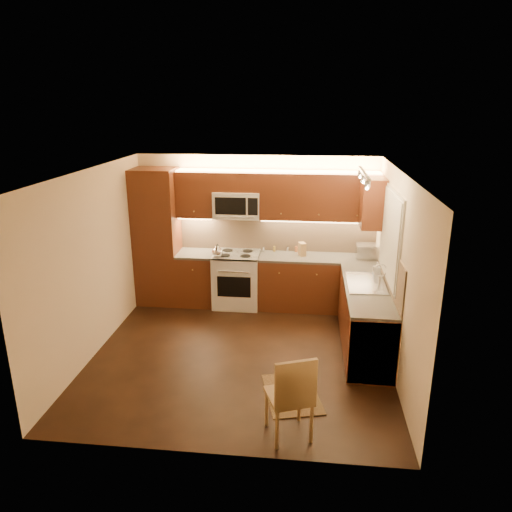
# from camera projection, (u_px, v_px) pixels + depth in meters

# --- Properties ---
(floor) EXTENTS (4.00, 4.00, 0.01)m
(floor) POSITION_uv_depth(u_px,v_px,m) (241.00, 354.00, 6.66)
(floor) COLOR black
(floor) RESTS_ON ground
(ceiling) EXTENTS (4.00, 4.00, 0.01)m
(ceiling) POSITION_uv_depth(u_px,v_px,m) (239.00, 172.00, 5.89)
(ceiling) COLOR beige
(ceiling) RESTS_ON ground
(wall_back) EXTENTS (4.00, 0.01, 2.50)m
(wall_back) POSITION_uv_depth(u_px,v_px,m) (257.00, 230.00, 8.17)
(wall_back) COLOR beige
(wall_back) RESTS_ON ground
(wall_front) EXTENTS (4.00, 0.01, 2.50)m
(wall_front) POSITION_uv_depth(u_px,v_px,m) (209.00, 341.00, 4.38)
(wall_front) COLOR beige
(wall_front) RESTS_ON ground
(wall_left) EXTENTS (0.01, 4.00, 2.50)m
(wall_left) POSITION_uv_depth(u_px,v_px,m) (93.00, 263.00, 6.48)
(wall_left) COLOR beige
(wall_left) RESTS_ON ground
(wall_right) EXTENTS (0.01, 4.00, 2.50)m
(wall_right) POSITION_uv_depth(u_px,v_px,m) (397.00, 274.00, 6.06)
(wall_right) COLOR beige
(wall_right) RESTS_ON ground
(pantry) EXTENTS (0.70, 0.60, 2.30)m
(pantry) POSITION_uv_depth(u_px,v_px,m) (157.00, 237.00, 8.08)
(pantry) COLOR #4B2610
(pantry) RESTS_ON floor
(base_cab_back_left) EXTENTS (0.62, 0.60, 0.86)m
(base_cab_back_left) POSITION_uv_depth(u_px,v_px,m) (197.00, 279.00, 8.24)
(base_cab_back_left) COLOR #4B2610
(base_cab_back_left) RESTS_ON floor
(counter_back_left) EXTENTS (0.62, 0.60, 0.04)m
(counter_back_left) POSITION_uv_depth(u_px,v_px,m) (196.00, 254.00, 8.10)
(counter_back_left) COLOR #33312E
(counter_back_left) RESTS_ON base_cab_back_left
(base_cab_back_right) EXTENTS (1.92, 0.60, 0.86)m
(base_cab_back_right) POSITION_uv_depth(u_px,v_px,m) (316.00, 284.00, 8.02)
(base_cab_back_right) COLOR #4B2610
(base_cab_back_right) RESTS_ON floor
(counter_back_right) EXTENTS (1.92, 0.60, 0.04)m
(counter_back_right) POSITION_uv_depth(u_px,v_px,m) (318.00, 258.00, 7.89)
(counter_back_right) COLOR #33312E
(counter_back_right) RESTS_ON base_cab_back_right
(base_cab_right) EXTENTS (0.60, 2.00, 0.86)m
(base_cab_right) POSITION_uv_depth(u_px,v_px,m) (365.00, 319.00, 6.72)
(base_cab_right) COLOR #4B2610
(base_cab_right) RESTS_ON floor
(counter_right) EXTENTS (0.60, 2.00, 0.04)m
(counter_right) POSITION_uv_depth(u_px,v_px,m) (367.00, 289.00, 6.59)
(counter_right) COLOR #33312E
(counter_right) RESTS_ON base_cab_right
(dishwasher) EXTENTS (0.58, 0.60, 0.84)m
(dishwasher) POSITION_uv_depth(u_px,v_px,m) (371.00, 342.00, 6.06)
(dishwasher) COLOR silver
(dishwasher) RESTS_ON floor
(backsplash_back) EXTENTS (3.30, 0.02, 0.60)m
(backsplash_back) POSITION_uv_depth(u_px,v_px,m) (277.00, 233.00, 8.13)
(backsplash_back) COLOR #A38264
(backsplash_back) RESTS_ON wall_back
(backsplash_right) EXTENTS (0.02, 2.00, 0.60)m
(backsplash_right) POSITION_uv_depth(u_px,v_px,m) (391.00, 268.00, 6.46)
(backsplash_right) COLOR #A38264
(backsplash_right) RESTS_ON wall_right
(upper_cab_back_left) EXTENTS (0.62, 0.35, 0.75)m
(upper_cab_back_left) POSITION_uv_depth(u_px,v_px,m) (196.00, 194.00, 7.91)
(upper_cab_back_left) COLOR #4B2610
(upper_cab_back_left) RESTS_ON wall_back
(upper_cab_back_right) EXTENTS (1.92, 0.35, 0.75)m
(upper_cab_back_right) POSITION_uv_depth(u_px,v_px,m) (320.00, 197.00, 7.70)
(upper_cab_back_right) COLOR #4B2610
(upper_cab_back_right) RESTS_ON wall_back
(upper_cab_bridge) EXTENTS (0.76, 0.35, 0.31)m
(upper_cab_bridge) POSITION_uv_depth(u_px,v_px,m) (237.00, 181.00, 7.77)
(upper_cab_bridge) COLOR #4B2610
(upper_cab_bridge) RESTS_ON wall_back
(upper_cab_right_corner) EXTENTS (0.35, 0.50, 0.75)m
(upper_cab_right_corner) POSITION_uv_depth(u_px,v_px,m) (373.00, 203.00, 7.21)
(upper_cab_right_corner) COLOR #4B2610
(upper_cab_right_corner) RESTS_ON wall_right
(stove) EXTENTS (0.76, 0.65, 0.92)m
(stove) POSITION_uv_depth(u_px,v_px,m) (237.00, 279.00, 8.13)
(stove) COLOR silver
(stove) RESTS_ON floor
(microwave) EXTENTS (0.76, 0.38, 0.44)m
(microwave) POSITION_uv_depth(u_px,v_px,m) (237.00, 204.00, 7.87)
(microwave) COLOR silver
(microwave) RESTS_ON wall_back
(window_frame) EXTENTS (0.03, 1.44, 1.24)m
(window_frame) POSITION_uv_depth(u_px,v_px,m) (391.00, 236.00, 6.48)
(window_frame) COLOR silver
(window_frame) RESTS_ON wall_right
(window_blinds) EXTENTS (0.02, 1.36, 1.16)m
(window_blinds) POSITION_uv_depth(u_px,v_px,m) (390.00, 236.00, 6.48)
(window_blinds) COLOR silver
(window_blinds) RESTS_ON wall_right
(sink) EXTENTS (0.52, 0.86, 0.15)m
(sink) POSITION_uv_depth(u_px,v_px,m) (366.00, 279.00, 6.70)
(sink) COLOR silver
(sink) RESTS_ON counter_right
(faucet) EXTENTS (0.20, 0.04, 0.30)m
(faucet) POSITION_uv_depth(u_px,v_px,m) (380.00, 274.00, 6.66)
(faucet) COLOR silver
(faucet) RESTS_ON counter_right
(track_light_bar) EXTENTS (0.04, 1.20, 0.03)m
(track_light_bar) POSITION_uv_depth(u_px,v_px,m) (364.00, 173.00, 6.12)
(track_light_bar) COLOR silver
(track_light_bar) RESTS_ON ceiling
(kettle) EXTENTS (0.20, 0.20, 0.21)m
(kettle) POSITION_uv_depth(u_px,v_px,m) (217.00, 250.00, 7.79)
(kettle) COLOR silver
(kettle) RESTS_ON stove
(toaster_oven) EXTENTS (0.38, 0.29, 0.22)m
(toaster_oven) POSITION_uv_depth(u_px,v_px,m) (368.00, 251.00, 7.80)
(toaster_oven) COLOR silver
(toaster_oven) RESTS_ON counter_back_right
(knife_block) EXTENTS (0.14, 0.18, 0.21)m
(knife_block) POSITION_uv_depth(u_px,v_px,m) (302.00, 249.00, 7.92)
(knife_block) COLOR olive
(knife_block) RESTS_ON counter_back_right
(spice_jar_a) EXTENTS (0.06, 0.06, 0.09)m
(spice_jar_a) POSITION_uv_depth(u_px,v_px,m) (288.00, 249.00, 8.15)
(spice_jar_a) COLOR silver
(spice_jar_a) RESTS_ON counter_back_right
(spice_jar_b) EXTENTS (0.05, 0.05, 0.09)m
(spice_jar_b) POSITION_uv_depth(u_px,v_px,m) (274.00, 249.00, 8.15)
(spice_jar_b) COLOR olive
(spice_jar_b) RESTS_ON counter_back_right
(spice_jar_c) EXTENTS (0.05, 0.05, 0.09)m
(spice_jar_c) POSITION_uv_depth(u_px,v_px,m) (264.00, 249.00, 8.11)
(spice_jar_c) COLOR silver
(spice_jar_c) RESTS_ON counter_back_right
(spice_jar_d) EXTENTS (0.06, 0.06, 0.10)m
(spice_jar_d) POSITION_uv_depth(u_px,v_px,m) (296.00, 249.00, 8.13)
(spice_jar_d) COLOR #9D572F
(spice_jar_d) RESTS_ON counter_back_right
(soap_bottle) EXTENTS (0.10, 0.11, 0.21)m
(soap_bottle) POSITION_uv_depth(u_px,v_px,m) (377.00, 269.00, 6.99)
(soap_bottle) COLOR #B3B3B7
(soap_bottle) RESTS_ON counter_right
(rug) EXTENTS (0.80, 1.02, 0.01)m
(rug) POSITION_uv_depth(u_px,v_px,m) (292.00, 394.00, 5.72)
(rug) COLOR black
(rug) RESTS_ON floor
(dining_chair) EXTENTS (0.55, 0.55, 0.97)m
(dining_chair) POSITION_uv_depth(u_px,v_px,m) (289.00, 394.00, 4.90)
(dining_chair) COLOR olive
(dining_chair) RESTS_ON floor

